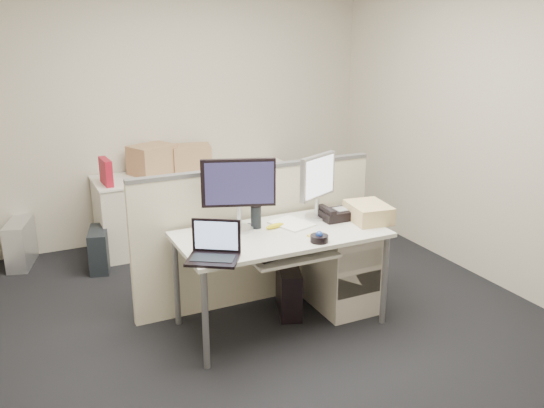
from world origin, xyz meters
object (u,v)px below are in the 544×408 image
monitor_main (239,195)px  laptop (212,243)px  desk (281,241)px  desk_phone (336,215)px

monitor_main → laptop: bearing=-109.1°
desk → desk_phone: 0.53m
desk → desk_phone: (0.51, 0.08, 0.10)m
laptop → monitor_main: bearing=83.6°
desk → laptop: (-0.62, -0.28, 0.19)m
laptop → desk: bearing=56.7°
desk → laptop: size_ratio=4.68×
monitor_main → desk_phone: monitor_main is taller
desk → monitor_main: 0.45m
laptop → desk_phone: bearing=50.0°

